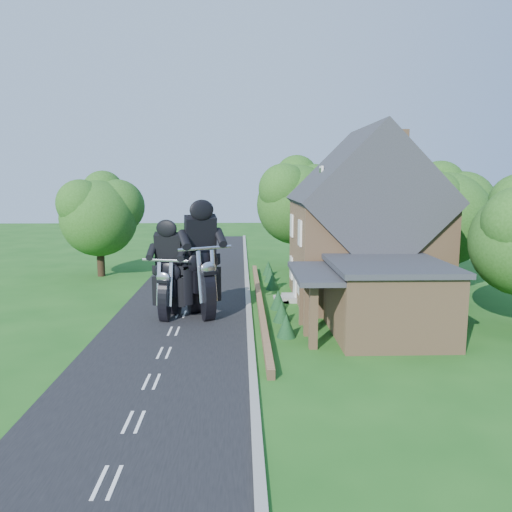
{
  "coord_description": "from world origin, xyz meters",
  "views": [
    {
      "loc": [
        3.23,
        -23.06,
        7.19
      ],
      "look_at": [
        4.1,
        5.38,
        2.8
      ],
      "focal_mm": 35.0,
      "sensor_mm": 36.0,
      "label": 1
    }
  ],
  "objects_px": {
    "motorcycle_lead": "(201,300)",
    "garden_wall": "(260,301)",
    "annex": "(385,298)",
    "house": "(364,228)",
    "motorcycle_follow": "(170,304)"
  },
  "relations": [
    {
      "from": "annex",
      "to": "motorcycle_lead",
      "type": "xyz_separation_m",
      "value": [
        -8.72,
        3.24,
        -0.84
      ]
    },
    {
      "from": "garden_wall",
      "to": "house",
      "type": "relative_size",
      "value": 2.15
    },
    {
      "from": "motorcycle_lead",
      "to": "motorcycle_follow",
      "type": "xyz_separation_m",
      "value": [
        -1.63,
        -0.15,
        -0.15
      ]
    },
    {
      "from": "house",
      "to": "garden_wall",
      "type": "bearing_deg",
      "value": -170.83
    },
    {
      "from": "motorcycle_lead",
      "to": "garden_wall",
      "type": "bearing_deg",
      "value": -169.55
    },
    {
      "from": "garden_wall",
      "to": "motorcycle_follow",
      "type": "relative_size",
      "value": 13.23
    },
    {
      "from": "annex",
      "to": "house",
      "type": "bearing_deg",
      "value": 84.76
    },
    {
      "from": "motorcycle_lead",
      "to": "motorcycle_follow",
      "type": "height_order",
      "value": "motorcycle_lead"
    },
    {
      "from": "garden_wall",
      "to": "house",
      "type": "height_order",
      "value": "house"
    },
    {
      "from": "annex",
      "to": "motorcycle_follow",
      "type": "xyz_separation_m",
      "value": [
        -10.35,
        3.09,
        -0.99
      ]
    },
    {
      "from": "garden_wall",
      "to": "annex",
      "type": "bearing_deg",
      "value": -46.16
    },
    {
      "from": "garden_wall",
      "to": "annex",
      "type": "height_order",
      "value": "annex"
    },
    {
      "from": "garden_wall",
      "to": "motorcycle_follow",
      "type": "bearing_deg",
      "value": -150.43
    },
    {
      "from": "garden_wall",
      "to": "annex",
      "type": "relative_size",
      "value": 3.12
    },
    {
      "from": "garden_wall",
      "to": "motorcycle_lead",
      "type": "xyz_separation_m",
      "value": [
        -3.15,
        -2.56,
        0.72
      ]
    }
  ]
}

